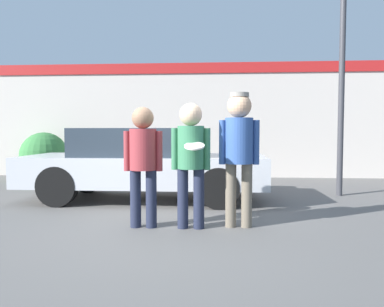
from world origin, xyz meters
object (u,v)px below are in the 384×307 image
Objects in this scene: person_middle_with_frisbee at (191,154)px; shrub at (44,156)px; street_lamp at (355,29)px; person_left at (143,156)px; person_right at (239,145)px; parked_car_near at (144,163)px.

shrub is at bearing 131.37° from person_middle_with_frisbee.
street_lamp is at bearing 42.59° from person_middle_with_frisbee.
person_middle_with_frisbee is 0.31× the size of street_lamp.
person_right reaches higher than person_left.
shrub is (-7.66, 2.29, -2.75)m from street_lamp.
person_middle_with_frisbee is (0.66, -0.01, 0.03)m from person_left.
person_right is at bearing -49.18° from parked_car_near.
street_lamp is (2.46, 2.75, 2.27)m from person_right.
person_left is at bearing -175.16° from person_right.
person_left is 5.32m from street_lamp.
person_right is 1.41× the size of shrub.
person_middle_with_frisbee is at bearing -48.63° from shrub.
person_left is 0.97× the size of person_middle_with_frisbee.
parked_car_near is at bearing 130.82° from person_right.
shrub is at bearing 127.03° from person_left.
person_middle_with_frisbee is 0.92× the size of person_right.
parked_car_near is at bearing 116.80° from person_middle_with_frisbee.
street_lamp is at bearing 37.10° from person_left.
person_right is 4.33m from street_lamp.
parked_car_near is 5.04m from street_lamp.
street_lamp reaches higher than person_left.
street_lamp reaches higher than parked_car_near.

